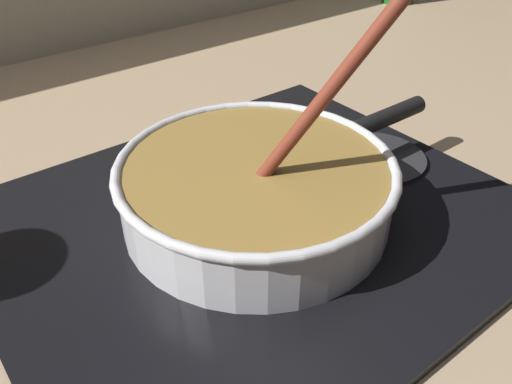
% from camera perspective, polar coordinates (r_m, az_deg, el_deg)
% --- Properties ---
extents(ground, '(2.40, 1.60, 0.04)m').
position_cam_1_polar(ground, '(0.50, 1.35, -15.44)').
color(ground, '#9E8466').
extents(hob_plate, '(0.56, 0.48, 0.01)m').
position_cam_1_polar(hob_plate, '(0.59, -0.00, -3.12)').
color(hob_plate, black).
rests_on(hob_plate, ground).
extents(burner_ring, '(0.20, 0.20, 0.01)m').
position_cam_1_polar(burner_ring, '(0.58, -0.00, -2.34)').
color(burner_ring, '#592D0C').
rests_on(burner_ring, hob_plate).
extents(spare_burner, '(0.13, 0.13, 0.01)m').
position_cam_1_polar(spare_burner, '(0.70, 12.81, 3.62)').
color(spare_burner, '#262628').
rests_on(spare_burner, hob_plate).
extents(cooking_pan, '(0.42, 0.30, 0.26)m').
position_cam_1_polar(cooking_pan, '(0.56, 0.11, 0.47)').
color(cooking_pan, silver).
rests_on(cooking_pan, hob_plate).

